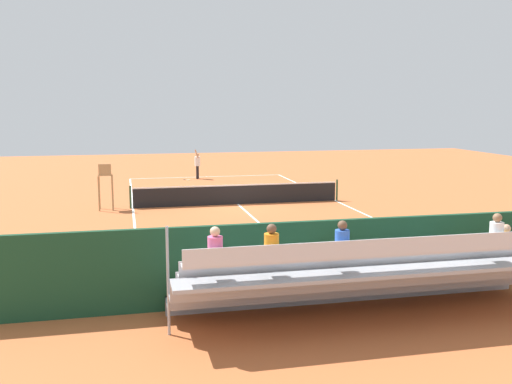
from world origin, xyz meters
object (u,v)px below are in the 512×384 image
object	(u,v)px
bleacher_stand	(369,275)
equipment_bag	(392,279)
courtside_bench	(444,260)
tennis_player	(197,163)
umpire_chair	(105,182)
tennis_net	(238,194)
tennis_ball_near	(197,186)
tennis_racket	(188,180)

from	to	relation	value
bleacher_stand	equipment_bag	xyz separation A→B (m)	(-1.54, -1.95, -0.79)
courtside_bench	tennis_player	xyz separation A→B (m)	(3.94, -23.37, 0.46)
umpire_chair	courtside_bench	bearing A→B (deg)	125.65
equipment_bag	tennis_player	distance (m)	23.63
bleacher_stand	tennis_player	size ratio (longest dim) A/B	4.70
bleacher_stand	courtside_bench	distance (m)	3.80
courtside_bench	tennis_player	distance (m)	23.70
tennis_net	tennis_ball_near	xyz separation A→B (m)	(1.20, -6.34, -0.47)
courtside_bench	tennis_ball_near	xyz separation A→B (m)	(4.43, -19.61, -0.53)
courtside_bench	equipment_bag	world-z (taller)	courtside_bench
tennis_racket	tennis_ball_near	world-z (taller)	tennis_ball_near
tennis_net	tennis_player	bearing A→B (deg)	-86.01
equipment_bag	tennis_racket	size ratio (longest dim) A/B	1.65
umpire_chair	tennis_net	bearing A→B (deg)	-178.92
umpire_chair	tennis_ball_near	bearing A→B (deg)	-127.77
courtside_bench	tennis_racket	xyz separation A→B (m)	(4.65, -22.76, -0.54)
tennis_net	tennis_ball_near	world-z (taller)	tennis_net
courtside_bench	equipment_bag	size ratio (longest dim) A/B	2.00
tennis_ball_near	tennis_player	bearing A→B (deg)	-97.50
umpire_chair	equipment_bag	world-z (taller)	umpire_chair
equipment_bag	bleacher_stand	bearing A→B (deg)	51.80
tennis_net	equipment_bag	distance (m)	13.50
tennis_racket	tennis_ball_near	size ratio (longest dim) A/B	8.24
tennis_net	bleacher_stand	xyz separation A→B (m)	(-0.09, 15.35, 0.46)
tennis_player	tennis_ball_near	world-z (taller)	tennis_player
umpire_chair	tennis_player	bearing A→B (deg)	-118.28
tennis_player	tennis_racket	distance (m)	1.37
tennis_net	umpire_chair	distance (m)	6.25
umpire_chair	courtside_bench	xyz separation A→B (m)	(-9.43, 13.16, -0.76)
tennis_net	equipment_bag	xyz separation A→B (m)	(-1.62, 13.40, -0.32)
courtside_bench	equipment_bag	distance (m)	1.66
bleacher_stand	tennis_racket	bearing A→B (deg)	-86.55
tennis_player	equipment_bag	bearing A→B (deg)	95.66
tennis_net	bleacher_stand	size ratio (longest dim) A/B	1.14
tennis_net	courtside_bench	bearing A→B (deg)	103.70
umpire_chair	equipment_bag	xyz separation A→B (m)	(-7.82, 13.28, -1.13)
tennis_net	tennis_player	xyz separation A→B (m)	(0.70, -10.10, 0.51)
courtside_bench	tennis_ball_near	world-z (taller)	courtside_bench
bleacher_stand	tennis_racket	size ratio (longest dim) A/B	16.66
umpire_chair	tennis_ball_near	world-z (taller)	umpire_chair
courtside_bench	tennis_racket	distance (m)	23.23
courtside_bench	tennis_ball_near	size ratio (longest dim) A/B	27.27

